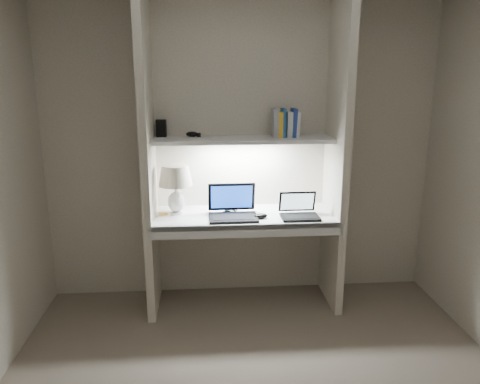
{
  "coord_description": "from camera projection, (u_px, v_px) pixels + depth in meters",
  "views": [
    {
      "loc": [
        -0.3,
        -2.31,
        1.86
      ],
      "look_at": [
        -0.04,
        1.05,
        1.0
      ],
      "focal_mm": 35.0,
      "sensor_mm": 36.0,
      "label": 1
    }
  ],
  "objects": [
    {
      "name": "table_lamp",
      "position": [
        175.0,
        181.0,
        3.66
      ],
      "size": [
        0.27,
        0.27,
        0.39
      ],
      "color": "white",
      "rests_on": "desk"
    },
    {
      "name": "desk",
      "position": [
        244.0,
        216.0,
        3.72
      ],
      "size": [
        1.4,
        0.55,
        0.04
      ],
      "primitive_type": "cube",
      "color": "white",
      "rests_on": "alcove_panel_left"
    },
    {
      "name": "alcove_panel_left",
      "position": [
        148.0,
        156.0,
        3.54
      ],
      "size": [
        0.06,
        0.55,
        2.5
      ],
      "primitive_type": "cube",
      "color": "beige",
      "rests_on": "floor"
    },
    {
      "name": "mouse",
      "position": [
        261.0,
        216.0,
        3.6
      ],
      "size": [
        0.11,
        0.08,
        0.04
      ],
      "primitive_type": "ellipsoid",
      "rotation": [
        0.0,
        0.0,
        0.17
      ],
      "color": "black",
      "rests_on": "desk"
    },
    {
      "name": "speaker",
      "position": [
        232.0,
        200.0,
        3.82
      ],
      "size": [
        0.13,
        0.11,
        0.15
      ],
      "primitive_type": "cube",
      "rotation": [
        0.0,
        0.0,
        -0.33
      ],
      "color": "silver",
      "rests_on": "desk"
    },
    {
      "name": "alcove_panel_right",
      "position": [
        337.0,
        153.0,
        3.65
      ],
      "size": [
        0.06,
        0.55,
        2.5
      ],
      "primitive_type": "cube",
      "color": "beige",
      "rests_on": "floor"
    },
    {
      "name": "back_wall",
      "position": [
        241.0,
        149.0,
        3.86
      ],
      "size": [
        3.2,
        0.01,
        2.5
      ],
      "primitive_type": "cube",
      "color": "beige",
      "rests_on": "floor"
    },
    {
      "name": "laptop_netbook",
      "position": [
        299.0,
        211.0,
        3.64
      ],
      "size": [
        0.29,
        0.25,
        0.19
      ],
      "rotation": [
        0.0,
        0.0,
        0.01
      ],
      "color": "black",
      "rests_on": "desk"
    },
    {
      "name": "shelf_box",
      "position": [
        161.0,
        128.0,
        3.69
      ],
      "size": [
        0.08,
        0.06,
        0.13
      ],
      "primitive_type": "cube",
      "rotation": [
        0.0,
        0.0,
        -0.03
      ],
      "color": "black",
      "rests_on": "shelf"
    },
    {
      "name": "shelf",
      "position": [
        243.0,
        140.0,
        3.66
      ],
      "size": [
        1.4,
        0.36,
        0.03
      ],
      "primitive_type": "cube",
      "color": "silver",
      "rests_on": "back_wall"
    },
    {
      "name": "desk_apron",
      "position": [
        247.0,
        231.0,
        3.47
      ],
      "size": [
        1.46,
        0.03,
        0.1
      ],
      "primitive_type": "cube",
      "color": "silver",
      "rests_on": "desk"
    },
    {
      "name": "book_row",
      "position": [
        285.0,
        123.0,
        3.68
      ],
      "size": [
        0.21,
        0.15,
        0.22
      ],
      "color": "silver",
      "rests_on": "shelf"
    },
    {
      "name": "shelf_gadget",
      "position": [
        192.0,
        134.0,
        3.7
      ],
      "size": [
        0.11,
        0.09,
        0.04
      ],
      "primitive_type": "ellipsoid",
      "rotation": [
        0.0,
        0.0,
        -0.23
      ],
      "color": "black",
      "rests_on": "shelf"
    },
    {
      "name": "cable_coil",
      "position": [
        230.0,
        211.0,
        3.77
      ],
      "size": [
        0.1,
        0.1,
        0.01
      ],
      "primitive_type": "torus",
      "rotation": [
        0.0,
        0.0,
        -0.1
      ],
      "color": "black",
      "rests_on": "desk"
    },
    {
      "name": "sticky_note",
      "position": [
        163.0,
        214.0,
        3.71
      ],
      "size": [
        0.08,
        0.08,
        0.0
      ],
      "primitive_type": "cube",
      "rotation": [
        0.0,
        0.0,
        0.12
      ],
      "color": "gold",
      "rests_on": "desk"
    },
    {
      "name": "strip_light",
      "position": [
        243.0,
        142.0,
        3.67
      ],
      "size": [
        0.6,
        0.04,
        0.02
      ],
      "primitive_type": "cube",
      "color": "white",
      "rests_on": "shelf"
    },
    {
      "name": "laptop_main",
      "position": [
        233.0,
        210.0,
        3.64
      ],
      "size": [
        0.38,
        0.33,
        0.25
      ],
      "rotation": [
        0.0,
        0.0,
        0.02
      ],
      "color": "black",
      "rests_on": "desk"
    }
  ]
}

